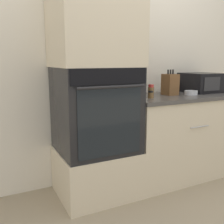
{
  "coord_description": "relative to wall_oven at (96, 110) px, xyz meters",
  "views": [
    {
      "loc": [
        -1.2,
        -1.77,
        1.2
      ],
      "look_at": [
        -0.22,
        0.21,
        0.77
      ],
      "focal_mm": 42.0,
      "sensor_mm": 36.0,
      "label": 1
    }
  ],
  "objects": [
    {
      "name": "oven_cabinet_base",
      "position": [
        -0.0,
        0.0,
        -0.58
      ],
      "size": [
        0.68,
        0.6,
        0.42
      ],
      "color": "beige",
      "rests_on": "ground_plane"
    },
    {
      "name": "condiment_jar_far",
      "position": [
        0.4,
        0.19,
        0.11
      ],
      "size": [
        0.05,
        0.05,
        0.07
      ],
      "color": "brown",
      "rests_on": "counter_unit"
    },
    {
      "name": "wall_oven",
      "position": [
        0.0,
        0.0,
        0.0
      ],
      "size": [
        0.65,
        0.64,
        0.73
      ],
      "color": "black",
      "rests_on": "oven_cabinet_base"
    },
    {
      "name": "condiment_jar_near",
      "position": [
        1.07,
        0.23,
        0.11
      ],
      "size": [
        0.05,
        0.05,
        0.07
      ],
      "color": "silver",
      "rests_on": "counter_unit"
    },
    {
      "name": "microwave",
      "position": [
        1.28,
        0.08,
        0.18
      ],
      "size": [
        0.36,
        0.37,
        0.21
      ],
      "color": "black",
      "rests_on": "counter_unit"
    },
    {
      "name": "bowl",
      "position": [
        1.02,
        -0.06,
        0.1
      ],
      "size": [
        0.13,
        0.13,
        0.04
      ],
      "color": "silver",
      "rests_on": "counter_unit"
    },
    {
      "name": "oven_cabinet_upper",
      "position": [
        -0.0,
        0.0,
        0.79
      ],
      "size": [
        0.68,
        0.6,
        0.86
      ],
      "color": "beige",
      "rests_on": "wall_oven"
    },
    {
      "name": "condiment_jar_back",
      "position": [
        0.55,
        -0.03,
        0.14
      ],
      "size": [
        0.06,
        0.06,
        0.12
      ],
      "color": "brown",
      "rests_on": "counter_unit"
    },
    {
      "name": "condiment_jar_mid",
      "position": [
        0.51,
        -0.09,
        0.11
      ],
      "size": [
        0.05,
        0.05,
        0.07
      ],
      "color": "brown",
      "rests_on": "counter_unit"
    },
    {
      "name": "knife_block",
      "position": [
        0.83,
        0.03,
        0.18
      ],
      "size": [
        0.12,
        0.14,
        0.25
      ],
      "color": "brown",
      "rests_on": "counter_unit"
    },
    {
      "name": "wall_back",
      "position": [
        0.34,
        0.33,
        0.46
      ],
      "size": [
        8.0,
        0.05,
        2.5
      ],
      "color": "silver",
      "rests_on": "ground_plane"
    },
    {
      "name": "counter_unit",
      "position": [
        0.92,
        0.0,
        -0.35
      ],
      "size": [
        1.19,
        0.63,
        0.87
      ],
      "color": "beige",
      "rests_on": "ground_plane"
    },
    {
      "name": "ground_plane",
      "position": [
        0.34,
        -0.3,
        -0.79
      ],
      "size": [
        12.0,
        12.0,
        0.0
      ],
      "primitive_type": "plane",
      "color": "gray"
    }
  ]
}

